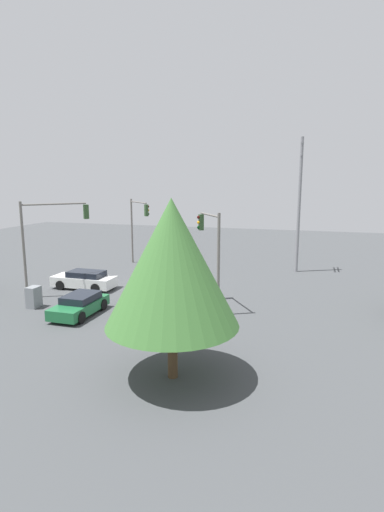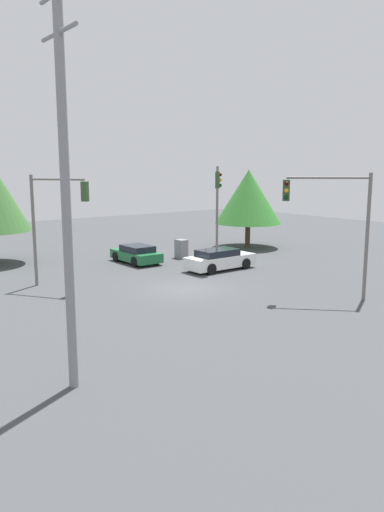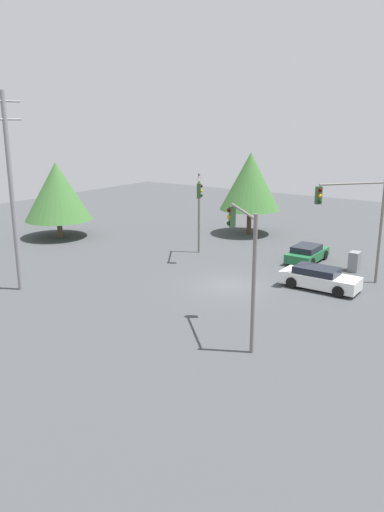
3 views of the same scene
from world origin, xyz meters
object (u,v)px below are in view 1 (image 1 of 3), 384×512
(traffic_signal_main, at_px, (211,243))
(electrical_cabinet, at_px, (34,297))
(traffic_signal_cross, at_px, (49,230))
(traffic_signal_aux, at_px, (137,220))
(sedan_white, at_px, (84,280))
(sedan_green, at_px, (80,305))

(traffic_signal_main, xyz_separation_m, electrical_cabinet, (3.08, -10.94, -3.56))
(traffic_signal_cross, height_order, traffic_signal_aux, traffic_signal_cross)
(traffic_signal_cross, height_order, electrical_cabinet, traffic_signal_cross)
(sedan_white, distance_m, traffic_signal_aux, 9.78)
(traffic_signal_main, height_order, traffic_signal_aux, traffic_signal_aux)
(sedan_green, bearing_deg, sedan_white, -60.92)
(sedan_white, bearing_deg, sedan_green, -150.92)
(sedan_green, bearing_deg, electrical_cabinet, -6.41)
(sedan_green, distance_m, electrical_cabinet, 3.66)
(traffic_signal_aux, distance_m, electrical_cabinet, 14.57)
(sedan_green, distance_m, traffic_signal_aux, 15.18)
(sedan_white, xyz_separation_m, traffic_signal_aux, (-9.05, 0.37, 3.69))
(sedan_green, xyz_separation_m, traffic_signal_aux, (-14.47, -2.64, 3.75))
(sedan_white, distance_m, electrical_cabinet, 5.06)
(sedan_green, bearing_deg, traffic_signal_aux, -79.64)
(sedan_green, relative_size, traffic_signal_main, 0.66)
(traffic_signal_main, relative_size, traffic_signal_cross, 0.93)
(sedan_white, relative_size, traffic_signal_main, 0.77)
(traffic_signal_main, bearing_deg, traffic_signal_cross, 56.15)
(electrical_cabinet, bearing_deg, traffic_signal_main, 105.74)
(sedan_green, relative_size, traffic_signal_aux, 0.65)
(sedan_green, xyz_separation_m, electrical_cabinet, (-0.41, -3.63, 0.06))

